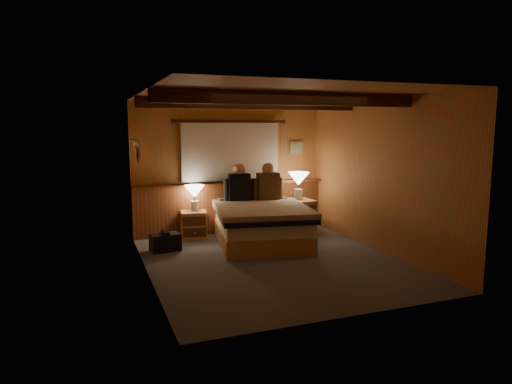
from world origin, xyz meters
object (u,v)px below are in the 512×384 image
bed (261,224)px  nightstand_left (194,225)px  lamp_right (299,180)px  lamp_left (194,193)px  nightstand_right (298,216)px  person_left (239,185)px  person_right (268,184)px  duffel_bag (165,242)px

bed → nightstand_left: bed is taller
bed → lamp_right: lamp_right is taller
bed → lamp_left: lamp_left is taller
nightstand_left → nightstand_right: 1.93m
person_left → person_right: (0.52, -0.08, 0.00)m
nightstand_left → lamp_left: 0.56m
lamp_right → person_right: (-0.60, 0.02, -0.05)m
nightstand_right → duffel_bag: bearing=-173.8°
bed → duffel_bag: bed is taller
lamp_right → person_right: person_right is taller
person_left → person_right: bearing=0.9°
nightstand_left → bed: bearing=-28.4°
lamp_left → person_right: bearing=-9.6°
nightstand_right → person_right: bearing=171.3°
lamp_left → duffel_bag: 1.15m
lamp_left → person_right: size_ratio=0.66×
lamp_left → person_left: person_left is taller
nightstand_right → person_left: (-1.09, 0.14, 0.62)m
bed → nightstand_left: 1.24m
lamp_left → lamp_right: (1.91, -0.24, 0.17)m
person_left → duffel_bag: 1.71m
lamp_right → person_left: person_left is taller
lamp_left → duffel_bag: (-0.64, -0.68, -0.66)m
person_right → nightstand_right: bearing=-1.1°
person_right → lamp_right: bearing=3.2°
lamp_left → person_left: (0.78, -0.14, 0.12)m
duffel_bag → bed: bearing=-10.5°
lamp_left → nightstand_right: bearing=-8.4°
bed → duffel_bag: (-1.59, 0.09, -0.20)m
lamp_left → person_left: bearing=-10.0°
person_left → duffel_bag: (-1.42, -0.54, -0.78)m
lamp_left → bed: bearing=-39.2°
bed → person_left: size_ratio=3.12×
duffel_bag → nightstand_left: bearing=39.8°
duffel_bag → lamp_left: bearing=39.6°
nightstand_right → person_left: person_left is taller
nightstand_left → duffel_bag: size_ratio=1.02×
bed → lamp_right: 1.27m
person_right → duffel_bag: size_ratio=1.41×
duffel_bag → nightstand_right: bearing=1.9°
nightstand_right → lamp_right: size_ratio=1.20×
lamp_right → duffel_bag: size_ratio=1.05×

